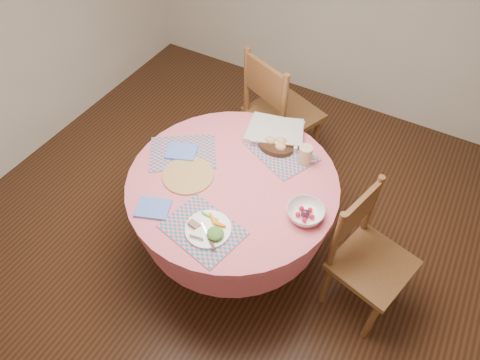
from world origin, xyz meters
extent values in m
plane|color=#331C0F|center=(0.00, 0.00, 0.00)|extent=(4.00, 4.00, 0.00)
cylinder|color=#C85D6F|center=(0.00, 0.00, 0.73)|extent=(1.24, 1.24, 0.04)
cone|color=#C85D6F|center=(0.00, 0.00, 0.56)|extent=(1.24, 1.24, 0.30)
cylinder|color=black|center=(0.00, 0.00, 0.22)|extent=(0.14, 0.14, 0.44)
cylinder|color=black|center=(0.00, 0.00, 0.03)|extent=(0.56, 0.56, 0.06)
cube|color=brown|center=(0.89, 0.08, 0.43)|extent=(0.50, 0.51, 0.04)
cylinder|color=brown|center=(1.00, -0.13, 0.22)|extent=(0.05, 0.05, 0.43)
cylinder|color=brown|center=(1.09, 0.20, 0.22)|extent=(0.05, 0.05, 0.43)
cylinder|color=brown|center=(0.69, -0.05, 0.22)|extent=(0.05, 0.05, 0.43)
cylinder|color=brown|center=(0.78, 0.29, 0.22)|extent=(0.05, 0.05, 0.43)
cylinder|color=brown|center=(0.67, -0.04, 0.67)|extent=(0.05, 0.05, 0.48)
cylinder|color=brown|center=(0.76, 0.29, 0.67)|extent=(0.05, 0.05, 0.48)
cube|color=brown|center=(0.71, 0.12, 0.77)|extent=(0.12, 0.34, 0.23)
cube|color=brown|center=(-0.12, 0.98, 0.49)|extent=(0.62, 0.61, 0.04)
cylinder|color=brown|center=(0.13, 1.07, 0.25)|extent=(0.06, 0.06, 0.49)
cylinder|color=brown|center=(-0.23, 1.22, 0.25)|extent=(0.06, 0.06, 0.49)
cylinder|color=brown|center=(-0.01, 0.73, 0.25)|extent=(0.06, 0.06, 0.49)
cylinder|color=brown|center=(-0.37, 0.88, 0.25)|extent=(0.06, 0.06, 0.49)
cylinder|color=brown|center=(-0.02, 0.71, 0.77)|extent=(0.06, 0.06, 0.55)
cylinder|color=brown|center=(-0.38, 0.86, 0.77)|extent=(0.06, 0.06, 0.55)
cube|color=brown|center=(-0.20, 0.78, 0.88)|extent=(0.38, 0.18, 0.26)
cube|color=#156F77|center=(0.04, -0.38, 0.75)|extent=(0.45, 0.38, 0.01)
cube|color=#156F77|center=(-0.38, 0.04, 0.75)|extent=(0.50, 0.47, 0.01)
cube|color=#156F77|center=(0.14, 0.35, 0.75)|extent=(0.49, 0.44, 0.01)
cylinder|color=#A48147|center=(-0.24, -0.10, 0.76)|extent=(0.30, 0.30, 0.01)
cube|color=#5273D4|center=(-0.27, -0.40, 0.76)|extent=(0.22, 0.20, 0.01)
cube|color=#5273D4|center=(-0.38, 0.04, 0.76)|extent=(0.22, 0.20, 0.01)
cylinder|color=white|center=(0.07, -0.37, 0.76)|extent=(0.24, 0.24, 0.01)
ellipsoid|color=#296121|center=(0.13, -0.38, 0.79)|extent=(0.10, 0.10, 0.04)
cylinder|color=#F4E2C3|center=(0.06, -0.43, 0.78)|extent=(0.10, 0.10, 0.02)
cube|color=brown|center=(0.00, -0.40, 0.78)|extent=(0.07, 0.05, 0.02)
cube|color=silver|center=(0.09, -0.40, 0.77)|extent=(0.13, 0.10, 0.00)
cylinder|color=black|center=(0.10, 0.36, 0.77)|extent=(0.23, 0.23, 0.03)
ellipsoid|color=tan|center=(0.06, 0.36, 0.81)|extent=(0.07, 0.06, 0.05)
ellipsoid|color=tan|center=(0.12, 0.39, 0.81)|extent=(0.07, 0.06, 0.05)
ellipsoid|color=tan|center=(0.14, 0.34, 0.81)|extent=(0.07, 0.06, 0.05)
cylinder|color=tan|center=(0.30, 0.34, 0.82)|extent=(0.08, 0.08, 0.12)
torus|color=tan|center=(0.35, 0.34, 0.82)|extent=(0.07, 0.01, 0.07)
imported|color=white|center=(0.47, -0.03, 0.78)|extent=(0.24, 0.24, 0.06)
sphere|color=red|center=(0.51, -0.03, 0.77)|extent=(0.03, 0.03, 0.03)
sphere|color=red|center=(0.48, 0.01, 0.77)|extent=(0.03, 0.03, 0.03)
sphere|color=red|center=(0.44, -0.01, 0.77)|extent=(0.03, 0.03, 0.03)
sphere|color=red|center=(0.44, -0.06, 0.77)|extent=(0.03, 0.03, 0.03)
sphere|color=red|center=(0.48, -0.07, 0.77)|extent=(0.03, 0.03, 0.03)
sphere|color=#3F1224|center=(0.47, -0.03, 0.78)|extent=(0.05, 0.05, 0.05)
cube|color=silver|center=(0.03, 0.47, 0.77)|extent=(0.39, 0.34, 0.03)
cube|color=silver|center=(0.05, 0.47, 0.80)|extent=(0.39, 0.35, 0.01)
camera|label=1|loc=(0.85, -1.40, 2.61)|focal=32.00mm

